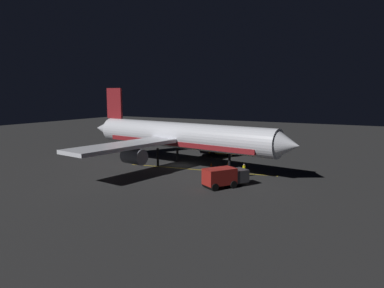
# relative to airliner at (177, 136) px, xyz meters

# --- Properties ---
(ground_plane) EXTENTS (180.00, 180.00, 0.20)m
(ground_plane) POSITION_rel_airliner_xyz_m (0.09, 0.61, -4.61)
(ground_plane) COLOR #282828
(apron_guide_stripe) EXTENTS (3.29, 22.30, 0.01)m
(apron_guide_stripe) POSITION_rel_airliner_xyz_m (1.41, 4.61, -4.51)
(apron_guide_stripe) COLOR gold
(apron_guide_stripe) RESTS_ON ground_plane
(airliner) EXTENTS (37.18, 38.77, 11.94)m
(airliner) POSITION_rel_airliner_xyz_m (0.00, 0.00, 0.00)
(airliner) COLOR silver
(airliner) RESTS_ON ground_plane
(baggage_truck) EXTENTS (5.74, 4.66, 2.32)m
(baggage_truck) POSITION_rel_airliner_xyz_m (8.62, 11.72, -3.31)
(baggage_truck) COLOR maroon
(baggage_truck) RESTS_ON ground_plane
(catering_truck) EXTENTS (3.68, 6.49, 2.38)m
(catering_truck) POSITION_rel_airliner_xyz_m (-11.03, 1.83, -3.27)
(catering_truck) COLOR gold
(catering_truck) RESTS_ON ground_plane
(ground_crew_worker) EXTENTS (0.40, 0.40, 1.74)m
(ground_crew_worker) POSITION_rel_airliner_xyz_m (2.42, 11.86, -3.62)
(ground_crew_worker) COLOR black
(ground_crew_worker) RESTS_ON ground_plane
(traffic_cone_near_left) EXTENTS (0.50, 0.50, 0.55)m
(traffic_cone_near_left) POSITION_rel_airliner_xyz_m (-1.88, 4.88, -4.26)
(traffic_cone_near_left) COLOR #EA590F
(traffic_cone_near_left) RESTS_ON ground_plane
(traffic_cone_near_right) EXTENTS (0.50, 0.50, 0.55)m
(traffic_cone_near_right) POSITION_rel_airliner_xyz_m (-3.98, 6.80, -4.26)
(traffic_cone_near_right) COLOR #EA590F
(traffic_cone_near_right) RESTS_ON ground_plane
(traffic_cone_under_wing) EXTENTS (0.50, 0.50, 0.55)m
(traffic_cone_under_wing) POSITION_rel_airliner_xyz_m (1.06, 6.86, -4.26)
(traffic_cone_under_wing) COLOR #EA590F
(traffic_cone_under_wing) RESTS_ON ground_plane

